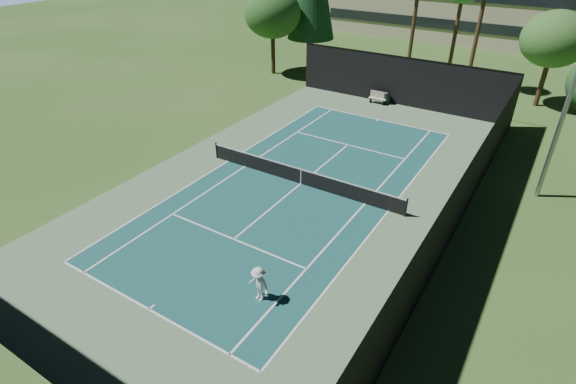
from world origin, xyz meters
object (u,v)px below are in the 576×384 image
Objects in this scene: player at (259,284)px; tennis_ball_a at (73,257)px; tennis_net at (301,176)px; tennis_ball_b at (268,147)px; tennis_ball_d at (260,153)px; park_bench at (378,97)px; tennis_ball_c at (322,155)px; trash_bin at (387,98)px.

tennis_ball_a is at bearing -153.40° from player.
tennis_net is at bearing 64.45° from tennis_ball_a.
tennis_ball_b is 0.84× the size of tennis_ball_d.
park_bench is (2.99, 12.19, 0.52)m from tennis_ball_b.
tennis_ball_c is at bearing -86.16° from park_bench.
tennis_ball_c is (4.74, 15.41, -0.00)m from tennis_ball_a.
tennis_ball_a is at bearing -99.74° from trash_bin.
tennis_net is at bearing -84.40° from park_bench.
player is 13.67m from tennis_ball_c.
player is 13.63m from tennis_ball_d.
park_bench is 1.59× the size of trash_bin.
tennis_ball_c is (3.76, 0.80, -0.00)m from tennis_ball_b.
tennis_ball_a and tennis_ball_c have the same top height.
tennis_ball_c is at bearing 26.97° from tennis_ball_d.
tennis_net reaches higher than trash_bin.
tennis_ball_c is 0.84× the size of tennis_ball_d.
tennis_net is 5.52m from tennis_ball_b.
tennis_ball_d is at bearing 85.62° from tennis_ball_a.
trash_bin reaches higher than tennis_ball_c.
park_bench reaches higher than trash_bin.
trash_bin is at bearing 75.07° from tennis_ball_d.
park_bench is at bearing 93.84° from tennis_ball_c.
player is 26.14× the size of tennis_ball_b.
player is at bearing -72.27° from tennis_ball_c.
trash_bin is (-0.09, 11.65, 0.45)m from tennis_ball_c.
park_bench is at bearing 76.20° from tennis_ball_b.
park_bench reaches higher than tennis_ball_b.
park_bench reaches higher than tennis_ball_c.
tennis_ball_d is 14.01m from trash_bin.
tennis_ball_c is at bearing 119.12° from player.
tennis_ball_b is 0.07× the size of trash_bin.
trash_bin is at bearing 93.06° from tennis_net.
park_bench is at bearing 112.79° from player.
tennis_net is 7.87× the size of player.
tennis_ball_d reaches higher than tennis_ball_c.
tennis_ball_d reaches higher than tennis_ball_b.
player is 22.07× the size of tennis_ball_d.
tennis_ball_a is 27.46m from trash_bin.
tennis_ball_b is at bearing 93.06° from tennis_ball_d.
park_bench is at bearing 81.57° from tennis_ball_a.
player is 24.87m from park_bench.
trash_bin reaches higher than tennis_ball_b.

